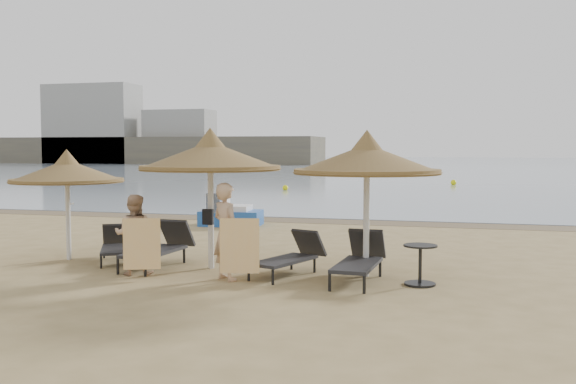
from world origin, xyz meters
name	(u,v)px	position (x,y,z in m)	size (l,w,h in m)	color
ground	(220,274)	(0.00, 0.00, 0.00)	(160.00, 160.00, 0.00)	#A08857
sea	(426,165)	(0.00, 80.00, 0.01)	(200.00, 140.00, 0.03)	gray
wet_sand_strip	(320,221)	(0.00, 9.40, 0.00)	(200.00, 1.60, 0.01)	brown
far_shore	(251,144)	(-25.10, 77.82, 2.91)	(150.00, 54.80, 12.00)	brown
palapa_left	(67,172)	(-3.83, 0.69, 1.95)	(2.47, 2.47, 2.45)	silver
palapa_center	(210,157)	(-0.40, 0.55, 2.30)	(2.91, 2.91, 2.88)	silver
palapa_right	(367,160)	(2.79, 0.55, 2.24)	(2.84, 2.84, 2.82)	silver
lounger_far_left	(115,245)	(-2.77, 0.84, 0.34)	(1.30, 1.76, 0.76)	black
lounger_near_left	(161,246)	(-1.53, 0.54, 0.41)	(0.84, 2.10, 0.92)	black
lounger_near_right	(292,255)	(1.36, 0.36, 0.37)	(1.21, 1.94, 0.83)	black
lounger_far_right	(360,259)	(2.74, 0.16, 0.41)	(0.79, 2.05, 0.90)	black
side_table	(420,266)	(3.85, 0.01, 0.34)	(0.61, 0.61, 0.73)	black
person_left	(134,228)	(-1.59, -0.48, 0.91)	(0.84, 0.55, 1.83)	tan
person_right	(226,224)	(0.32, -0.48, 1.06)	(0.98, 0.63, 2.12)	tan
towel_left	(142,244)	(-1.24, -0.83, 0.67)	(0.66, 0.26, 0.97)	orange
towel_right	(240,246)	(0.67, -0.73, 0.70)	(0.71, 0.18, 1.01)	orange
bag_patterned	(214,203)	(-0.40, 0.73, 1.33)	(0.33, 0.13, 0.40)	silver
bag_dark	(208,217)	(-0.40, 0.39, 1.08)	(0.23, 0.10, 0.32)	black
pedal_boat	(230,215)	(-2.52, 7.49, 0.33)	(2.00, 1.30, 0.89)	#1F52A8
buoy_left	(285,188)	(-5.12, 23.67, 0.16)	(0.33, 0.33, 0.33)	#E9E608
buoy_mid	(453,182)	(4.15, 31.53, 0.19)	(0.37, 0.37, 0.37)	#E9E608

